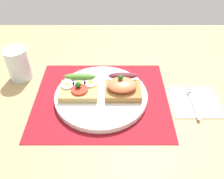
# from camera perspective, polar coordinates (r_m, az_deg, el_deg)

# --- Properties ---
(ground_plane) EXTENTS (1.20, 0.90, 0.03)m
(ground_plane) POSITION_cam_1_polar(r_m,az_deg,el_deg) (0.68, -2.55, -3.16)
(ground_plane) COLOR tan
(placemat) EXTENTS (0.37, 0.31, 0.00)m
(placemat) POSITION_cam_1_polar(r_m,az_deg,el_deg) (0.66, -2.60, -2.08)
(placemat) COLOR maroon
(placemat) RESTS_ON ground_plane
(plate) EXTENTS (0.25, 0.25, 0.02)m
(plate) POSITION_cam_1_polar(r_m,az_deg,el_deg) (0.66, -2.62, -1.49)
(plate) COLOR white
(plate) RESTS_ON placemat
(sandwich_egg_tomato) EXTENTS (0.10, 0.09, 0.04)m
(sandwich_egg_tomato) POSITION_cam_1_polar(r_m,az_deg,el_deg) (0.65, -7.94, 0.40)
(sandwich_egg_tomato) COLOR tan
(sandwich_egg_tomato) RESTS_ON plate
(sandwich_salmon) EXTENTS (0.10, 0.09, 0.06)m
(sandwich_salmon) POSITION_cam_1_polar(r_m,az_deg,el_deg) (0.64, 2.56, 0.65)
(sandwich_salmon) COLOR #A26F3B
(sandwich_salmon) RESTS_ON plate
(napkin) EXTENTS (0.13, 0.12, 0.01)m
(napkin) POSITION_cam_1_polar(r_m,az_deg,el_deg) (0.69, 19.19, -2.74)
(napkin) COLOR white
(napkin) RESTS_ON ground_plane
(fork) EXTENTS (0.02, 0.14, 0.00)m
(fork) POSITION_cam_1_polar(r_m,az_deg,el_deg) (0.68, 18.67, -2.32)
(fork) COLOR #B7B7BC
(fork) RESTS_ON napkin
(drinking_glass) EXTENTS (0.07, 0.07, 0.10)m
(drinking_glass) POSITION_cam_1_polar(r_m,az_deg,el_deg) (0.76, -21.64, 5.72)
(drinking_glass) COLOR silver
(drinking_glass) RESTS_ON ground_plane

